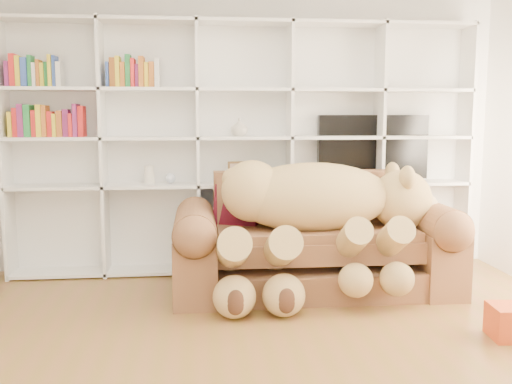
{
  "coord_description": "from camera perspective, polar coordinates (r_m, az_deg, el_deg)",
  "views": [
    {
      "loc": [
        -0.44,
        -3.13,
        1.51
      ],
      "look_at": [
        0.05,
        1.63,
        0.86
      ],
      "focal_mm": 40.0,
      "sensor_mm": 36.0,
      "label": 1
    }
  ],
  "objects": [
    {
      "name": "snow_globe",
      "position": [
        5.48,
        -8.56,
        1.39
      ],
      "size": [
        0.1,
        0.1,
        0.1
      ],
      "primitive_type": "sphere",
      "color": "silver",
      "rests_on": "bookshelf"
    },
    {
      "name": "wall_back",
      "position": [
        5.65,
        -1.36,
        6.04
      ],
      "size": [
        5.0,
        0.02,
        2.7
      ],
      "primitive_type": "cube",
      "color": "white",
      "rests_on": "floor"
    },
    {
      "name": "green_vase",
      "position": [
        5.49,
        0.1,
        2.0
      ],
      "size": [
        0.21,
        0.21,
        0.21
      ],
      "primitive_type": "sphere",
      "color": "#2C5733",
      "rests_on": "bookshelf"
    },
    {
      "name": "gift_box",
      "position": [
        4.34,
        24.2,
        -11.77
      ],
      "size": [
        0.31,
        0.29,
        0.23
      ],
      "primitive_type": "cube",
      "rotation": [
        0.0,
        0.0,
        -0.1
      ],
      "color": "#D0481B",
      "rests_on": "floor"
    },
    {
      "name": "teddy_bear",
      "position": [
        4.74,
        6.06,
        -1.96
      ],
      "size": [
        1.98,
        1.03,
        1.15
      ],
      "rotation": [
        0.0,
        0.0,
        0.04
      ],
      "color": "tan",
      "rests_on": "sofa"
    },
    {
      "name": "figurine_tall",
      "position": [
        5.49,
        -10.64,
        1.69
      ],
      "size": [
        0.1,
        0.1,
        0.17
      ],
      "primitive_type": "cylinder",
      "rotation": [
        0.0,
        0.0,
        -0.2
      ],
      "color": "silver",
      "rests_on": "bookshelf"
    },
    {
      "name": "picture_frame",
      "position": [
        5.48,
        -2.01,
        2.04
      ],
      "size": [
        0.16,
        0.05,
        0.2
      ],
      "primitive_type": "cube",
      "rotation": [
        0.0,
        0.0,
        0.18
      ],
      "color": "brown",
      "rests_on": "bookshelf"
    },
    {
      "name": "throw_pillow",
      "position": [
        5.02,
        -1.92,
        -1.58
      ],
      "size": [
        0.45,
        0.35,
        0.41
      ],
      "primitive_type": "cube",
      "rotation": [
        -0.24,
        0.0,
        -0.39
      ],
      "color": "#550E16",
      "rests_on": "sofa"
    },
    {
      "name": "bookshelf",
      "position": [
        5.5,
        -3.75,
        5.52
      ],
      "size": [
        4.43,
        0.35,
        2.4
      ],
      "color": "white",
      "rests_on": "floor"
    },
    {
      "name": "figurine_short",
      "position": [
        5.49,
        -10.43,
        1.35
      ],
      "size": [
        0.08,
        0.08,
        0.11
      ],
      "primitive_type": "cylinder",
      "rotation": [
        0.0,
        0.0,
        0.37
      ],
      "color": "silver",
      "rests_on": "bookshelf"
    },
    {
      "name": "shelf_vase",
      "position": [
        5.45,
        -1.67,
        6.49
      ],
      "size": [
        0.21,
        0.21,
        0.17
      ],
      "primitive_type": "imported",
      "rotation": [
        0.0,
        0.0,
        -0.34
      ],
      "color": "beige",
      "rests_on": "bookshelf"
    },
    {
      "name": "tv",
      "position": [
        5.76,
        11.59,
        4.28
      ],
      "size": [
        1.1,
        0.18,
        0.65
      ],
      "color": "black",
      "rests_on": "bookshelf"
    },
    {
      "name": "sofa",
      "position": [
        5.0,
        5.74,
        -5.44
      ],
      "size": [
        2.39,
        1.03,
        1.0
      ],
      "color": "brown",
      "rests_on": "floor"
    },
    {
      "name": "floor",
      "position": [
        3.51,
        2.09,
        -17.83
      ],
      "size": [
        5.0,
        5.0,
        0.0
      ],
      "primitive_type": "plane",
      "color": "brown",
      "rests_on": "ground"
    }
  ]
}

